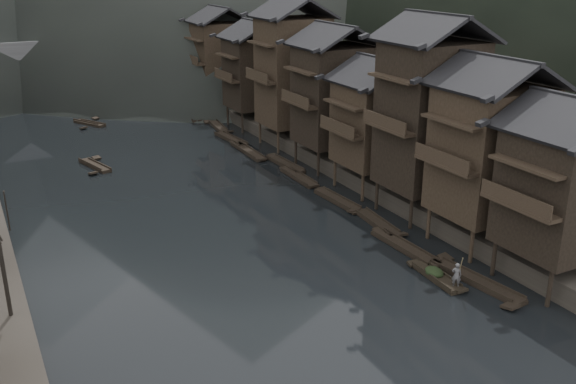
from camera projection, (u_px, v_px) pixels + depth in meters
water at (273, 286)px, 43.02m from camera, size 300.00×300.00×0.00m
right_bank at (370, 106)px, 91.17m from camera, size 40.00×200.00×1.80m
stilt_houses at (342, 81)px, 63.56m from camera, size 9.00×67.60×16.92m
moored_sampans at (276, 164)px, 67.76m from camera, size 3.18×68.29×0.47m
midriver_boats at (84, 119)px, 86.39m from camera, size 10.61×45.08×0.45m
stone_bridge at (72, 62)px, 101.28m from camera, size 40.00×6.00×9.00m
hero_sampan at (436, 276)px, 43.86m from camera, size 1.37×5.20×0.44m
cargo_heap at (434, 267)px, 43.86m from camera, size 1.14×1.49×0.68m
boatman at (457, 272)px, 42.02m from camera, size 0.77×0.74×1.77m
bamboo_pole at (463, 237)px, 41.27m from camera, size 1.40×1.87×3.12m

